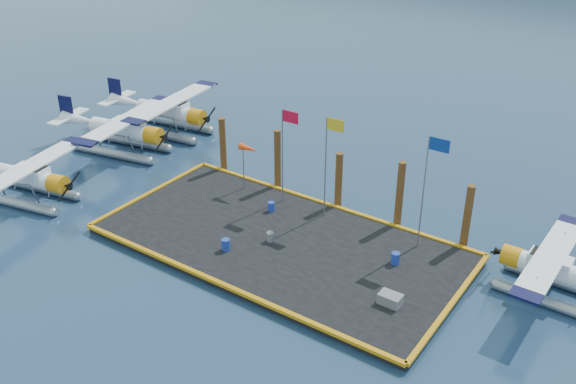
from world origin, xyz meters
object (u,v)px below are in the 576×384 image
at_px(drum_0, 271,206).
at_px(seaplane_b, 124,132).
at_px(seaplane_c, 169,114).
at_px(seaplane_d, 555,273).
at_px(flagpole_red, 285,142).
at_px(piling_0, 223,146).
at_px(piling_1, 278,161).
at_px(drum_3, 226,245).
at_px(flagpole_yellow, 329,152).
at_px(piling_4, 467,219).
at_px(piling_2, 339,182).
at_px(drum_1, 270,237).
at_px(piling_3, 400,196).
at_px(windsock, 249,150).
at_px(flagpole_blue, 429,177).
at_px(crate, 390,299).
at_px(drum_4, 395,258).
at_px(seaplane_a, 28,180).

bearing_deg(drum_0, seaplane_b, 173.53).
distance_m(seaplane_b, seaplane_c, 4.49).
distance_m(seaplane_d, flagpole_red, 16.19).
xyz_separation_m(piling_0, piling_1, (4.50, 0.00, 0.10)).
relative_size(drum_3, flagpole_yellow, 0.11).
xyz_separation_m(seaplane_c, flagpole_yellow, (17.19, -4.72, 2.92)).
bearing_deg(seaplane_d, piling_4, 74.68).
bearing_deg(piling_2, drum_0, -133.85).
bearing_deg(drum_1, drum_0, 124.89).
bearing_deg(piling_2, piling_3, 0.00).
bearing_deg(piling_3, windsock, -170.47).
height_order(seaplane_b, piling_2, piling_2).
bearing_deg(drum_1, flagpole_blue, 30.40).
bearing_deg(seaplane_c, flagpole_red, 64.08).
distance_m(drum_1, windsock, 6.72).
height_order(flagpole_blue, piling_0, flagpole_blue).
bearing_deg(flagpole_red, piling_3, 13.25).
height_order(seaplane_c, crate, seaplane_c).
distance_m(crate, flagpole_red, 11.86).
relative_size(drum_4, windsock, 0.21).
height_order(drum_1, flagpole_blue, flagpole_blue).
xyz_separation_m(drum_4, piling_1, (-10.25, 3.84, 1.38)).
height_order(piling_2, piling_4, piling_4).
bearing_deg(seaplane_b, drum_0, 72.73).
relative_size(drum_3, piling_2, 0.17).
height_order(piling_0, piling_3, piling_3).
bearing_deg(piling_2, piling_0, 180.00).
height_order(seaplane_c, drum_3, seaplane_c).
bearing_deg(flagpole_red, seaplane_b, 179.06).
xyz_separation_m(drum_4, flagpole_red, (-8.54, 2.24, 3.67)).
height_order(seaplane_a, drum_3, seaplane_a).
xyz_separation_m(seaplane_a, seaplane_c, (-0.48, 13.01, 0.14)).
height_order(seaplane_a, piling_4, piling_4).
xyz_separation_m(drum_4, piling_3, (-1.75, 3.84, 1.43)).
height_order(seaplane_c, piling_1, piling_1).
relative_size(drum_3, piling_3, 0.15).
xyz_separation_m(flagpole_yellow, piling_3, (3.80, 1.60, -2.36)).
relative_size(drum_1, crate, 0.51).
distance_m(flagpole_red, piling_4, 11.17).
distance_m(seaplane_b, windsock, 11.71).
bearing_deg(piling_3, seaplane_a, -154.25).
height_order(drum_3, drum_4, drum_3).
bearing_deg(flagpole_blue, flagpole_yellow, 180.00).
relative_size(drum_0, piling_0, 0.14).
bearing_deg(windsock, piling_2, 16.15).
bearing_deg(piling_1, drum_0, -61.27).
height_order(flagpole_yellow, flagpole_blue, flagpole_blue).
bearing_deg(flagpole_blue, drum_4, -101.39).
height_order(flagpole_red, flagpole_yellow, flagpole_yellow).
bearing_deg(piling_3, flagpole_blue, -36.07).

